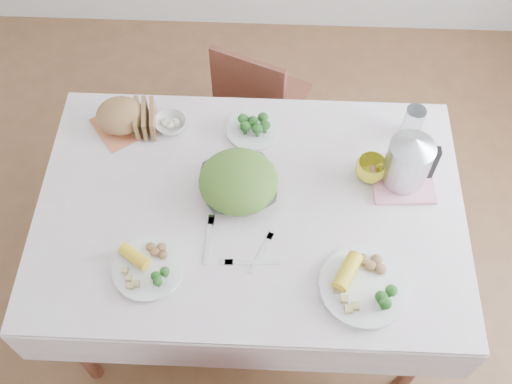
{
  "coord_description": "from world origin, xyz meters",
  "views": [
    {
      "loc": [
        0.07,
        -1.1,
        2.55
      ],
      "look_at": [
        0.02,
        0.02,
        0.82
      ],
      "focal_mm": 42.0,
      "sensor_mm": 36.0,
      "label": 1
    }
  ],
  "objects_px": {
    "dining_table": "(251,256)",
    "dinner_plate_right": "(363,287)",
    "chair_far": "(263,88)",
    "salad_bowl": "(239,186)",
    "yellow_mug": "(371,169)",
    "dinner_plate_left": "(148,269)",
    "electric_kettle": "(409,160)"
  },
  "relations": [
    {
      "from": "electric_kettle",
      "to": "dining_table",
      "type": "bearing_deg",
      "value": -174.05
    },
    {
      "from": "dining_table",
      "to": "dinner_plate_right",
      "type": "distance_m",
      "value": 0.63
    },
    {
      "from": "yellow_mug",
      "to": "chair_far",
      "type": "bearing_deg",
      "value": 120.63
    },
    {
      "from": "chair_far",
      "to": "dinner_plate_left",
      "type": "height_order",
      "value": "chair_far"
    },
    {
      "from": "dining_table",
      "to": "yellow_mug",
      "type": "distance_m",
      "value": 0.62
    },
    {
      "from": "dining_table",
      "to": "chair_far",
      "type": "bearing_deg",
      "value": 88.73
    },
    {
      "from": "salad_bowl",
      "to": "dinner_plate_right",
      "type": "xyz_separation_m",
      "value": [
        0.42,
        -0.36,
        -0.02
      ]
    },
    {
      "from": "dinner_plate_right",
      "to": "yellow_mug",
      "type": "distance_m",
      "value": 0.44
    },
    {
      "from": "dinner_plate_right",
      "to": "dining_table",
      "type": "bearing_deg",
      "value": 141.86
    },
    {
      "from": "chair_far",
      "to": "dinner_plate_left",
      "type": "relative_size",
      "value": 3.4
    },
    {
      "from": "salad_bowl",
      "to": "yellow_mug",
      "type": "xyz_separation_m",
      "value": [
        0.47,
        0.09,
        0.01
      ]
    },
    {
      "from": "yellow_mug",
      "to": "salad_bowl",
      "type": "bearing_deg",
      "value": -169.62
    },
    {
      "from": "dining_table",
      "to": "yellow_mug",
      "type": "height_order",
      "value": "yellow_mug"
    },
    {
      "from": "dinner_plate_right",
      "to": "electric_kettle",
      "type": "relative_size",
      "value": 1.31
    },
    {
      "from": "dining_table",
      "to": "electric_kettle",
      "type": "distance_m",
      "value": 0.75
    },
    {
      "from": "chair_far",
      "to": "dinner_plate_right",
      "type": "relative_size",
      "value": 2.77
    },
    {
      "from": "dining_table",
      "to": "yellow_mug",
      "type": "xyz_separation_m",
      "value": [
        0.42,
        0.14,
        0.43
      ]
    },
    {
      "from": "yellow_mug",
      "to": "dinner_plate_right",
      "type": "bearing_deg",
      "value": -95.84
    },
    {
      "from": "dining_table",
      "to": "dinner_plate_left",
      "type": "relative_size",
      "value": 5.95
    },
    {
      "from": "yellow_mug",
      "to": "dining_table",
      "type": "bearing_deg",
      "value": -161.35
    },
    {
      "from": "salad_bowl",
      "to": "dinner_plate_left",
      "type": "xyz_separation_m",
      "value": [
        -0.28,
        -0.32,
        -0.02
      ]
    },
    {
      "from": "dining_table",
      "to": "electric_kettle",
      "type": "relative_size",
      "value": 6.33
    },
    {
      "from": "dinner_plate_right",
      "to": "yellow_mug",
      "type": "height_order",
      "value": "yellow_mug"
    },
    {
      "from": "dinner_plate_right",
      "to": "electric_kettle",
      "type": "xyz_separation_m",
      "value": [
        0.16,
        0.43,
        0.11
      ]
    },
    {
      "from": "salad_bowl",
      "to": "dinner_plate_right",
      "type": "bearing_deg",
      "value": -40.11
    },
    {
      "from": "dinner_plate_left",
      "to": "yellow_mug",
      "type": "relative_size",
      "value": 2.13
    },
    {
      "from": "chair_far",
      "to": "salad_bowl",
      "type": "xyz_separation_m",
      "value": [
        -0.06,
        -0.77,
        0.33
      ]
    },
    {
      "from": "chair_far",
      "to": "dining_table",
      "type": "bearing_deg",
      "value": 110.95
    },
    {
      "from": "dining_table",
      "to": "salad_bowl",
      "type": "height_order",
      "value": "salad_bowl"
    },
    {
      "from": "salad_bowl",
      "to": "electric_kettle",
      "type": "relative_size",
      "value": 1.19
    },
    {
      "from": "chair_far",
      "to": "electric_kettle",
      "type": "xyz_separation_m",
      "value": [
        0.52,
        -0.7,
        0.42
      ]
    },
    {
      "from": "chair_far",
      "to": "dinner_plate_left",
      "type": "bearing_deg",
      "value": 94.97
    }
  ]
}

